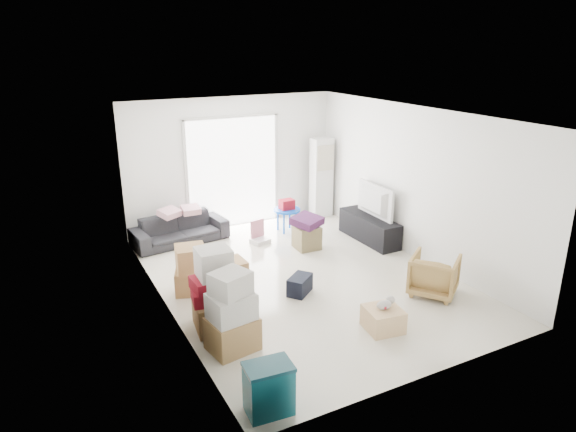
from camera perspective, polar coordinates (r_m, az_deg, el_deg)
The scene contains 21 objects.
room_shell at distance 8.11m, azimuth 1.67°, elevation 1.77°, with size 4.98×6.48×3.18m.
sliding_door at distance 10.75m, azimuth -6.13°, elevation 5.34°, with size 2.10×0.04×2.33m.
ac_tower at distance 11.39m, azimuth 3.72°, elevation 4.27°, with size 0.45×0.30×1.75m, color silver.
tv_console at distance 10.21m, azimuth 9.02°, elevation -1.36°, with size 0.45×1.49×0.50m, color black.
television at distance 10.10m, azimuth 9.11°, elevation 0.34°, with size 1.09×0.63×0.14m, color black.
sofa at distance 10.16m, azimuth -11.97°, elevation -0.98°, with size 1.83×0.53×0.72m, color #242529.
pillow_left at distance 10.02m, azimuth -13.11°, elevation 1.19°, with size 0.40×0.31×0.13m, color #E8A9B5.
pillow_right at distance 10.13m, azimuth -10.80°, elevation 1.52°, with size 0.34×0.27×0.12m, color #E8A9B5.
armchair at distance 8.25m, azimuth 15.94°, elevation -6.11°, with size 0.68×0.64×0.70m, color #A37748.
storage_bins at distance 5.66m, azimuth -2.16°, elevation -18.61°, with size 0.53×0.39×0.58m.
box_stack_a at distance 6.57m, azimuth -6.27°, elevation -10.94°, with size 0.66×0.58×1.07m.
box_stack_b at distance 7.05m, azimuth -8.07°, elevation -8.59°, with size 0.68×0.64×1.16m.
box_stack_c at distance 8.12m, azimuth -10.65°, elevation -5.94°, with size 0.63×0.57×0.77m.
loose_box at distance 8.42m, azimuth -6.38°, elevation -6.15°, with size 0.46×0.46×0.38m, color #996F45.
duffel_bag at distance 8.05m, azimuth 1.32°, elevation -7.66°, with size 0.44×0.26×0.28m, color black.
ottoman at distance 9.71m, azimuth 2.09°, elevation -2.38°, with size 0.44×0.44×0.44m, color olive.
blanket at distance 9.61m, azimuth 2.12°, elevation -0.77°, with size 0.48×0.48×0.14m, color #562255.
kids_table at distance 10.49m, azimuth -0.14°, elevation 0.84°, with size 0.56×0.56×0.68m.
toy_walker at distance 10.04m, azimuth -3.23°, elevation -2.26°, with size 0.39×0.36×0.44m.
wood_crate at distance 7.22m, azimuth 10.52°, elevation -11.18°, with size 0.47×0.47×0.31m, color #D9B27D.
plush_bunny at distance 7.13m, azimuth 10.80°, elevation -9.52°, with size 0.30×0.18×0.15m.
Camera 1 is at (-3.80, -6.76, 3.72)m, focal length 32.00 mm.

